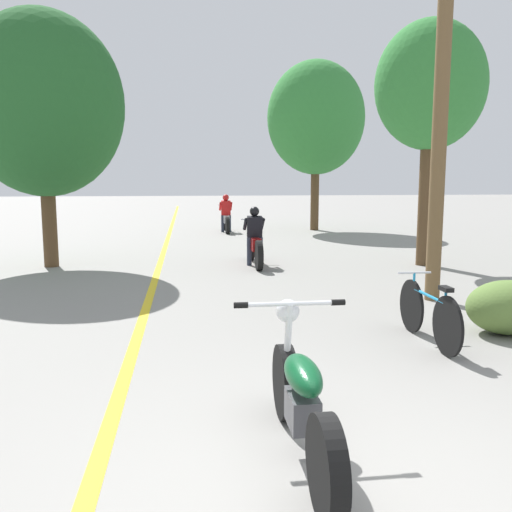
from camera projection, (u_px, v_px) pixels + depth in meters
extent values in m
plane|color=gray|center=(363.00, 507.00, 3.33)|extent=(120.00, 120.00, 0.00)
cube|color=yellow|center=(165.00, 249.00, 15.51)|extent=(0.14, 48.00, 0.01)
cylinder|color=brown|center=(442.00, 86.00, 8.52)|extent=(0.24, 0.24, 6.87)
cylinder|color=#513A23|center=(426.00, 194.00, 12.37)|extent=(0.32, 0.32, 3.27)
ellipsoid|color=#337F38|center=(431.00, 85.00, 12.03)|extent=(2.48, 2.24, 2.86)
cylinder|color=#513A23|center=(315.00, 190.00, 20.92)|extent=(0.32, 0.32, 3.10)
ellipsoid|color=#337F38|center=(316.00, 118.00, 20.54)|extent=(3.71, 3.34, 4.27)
cylinder|color=#513A23|center=(49.00, 212.00, 12.20)|extent=(0.32, 0.32, 2.50)
ellipsoid|color=#235B28|center=(43.00, 104.00, 11.87)|extent=(3.52, 3.16, 4.04)
ellipsoid|color=#5B7A38|center=(509.00, 307.00, 6.98)|extent=(1.10, 0.88, 0.70)
cylinder|color=black|center=(285.00, 382.00, 4.53)|extent=(0.12, 0.63, 0.63)
cylinder|color=black|center=(327.00, 467.00, 3.19)|extent=(0.12, 0.63, 0.63)
ellipsoid|color=#0C4723|center=(303.00, 374.00, 3.82)|extent=(0.24, 0.68, 0.22)
cube|color=#4C4C51|center=(302.00, 410.00, 3.85)|extent=(0.20, 0.36, 0.24)
cylinder|color=silver|center=(288.00, 344.00, 4.39)|extent=(0.06, 0.23, 0.72)
cylinder|color=silver|center=(290.00, 304.00, 4.25)|extent=(0.78, 0.04, 0.04)
cylinder|color=black|center=(241.00, 305.00, 4.20)|extent=(0.11, 0.05, 0.05)
cylinder|color=black|center=(338.00, 302.00, 4.30)|extent=(0.11, 0.05, 0.05)
sphere|color=silver|center=(288.00, 311.00, 4.35)|extent=(0.19, 0.19, 0.19)
cylinder|color=black|center=(251.00, 247.00, 13.31)|extent=(0.12, 0.66, 0.66)
cylinder|color=black|center=(259.00, 255.00, 11.80)|extent=(0.12, 0.66, 0.66)
cube|color=maroon|center=(255.00, 243.00, 12.53)|extent=(0.20, 0.98, 0.28)
cylinder|color=silver|center=(251.00, 219.00, 13.11)|extent=(0.50, 0.03, 0.03)
cylinder|color=#282D3D|center=(249.00, 251.00, 12.49)|extent=(0.11, 0.11, 0.65)
cylinder|color=#282D3D|center=(260.00, 251.00, 12.52)|extent=(0.11, 0.11, 0.65)
cube|color=black|center=(255.00, 227.00, 12.45)|extent=(0.34, 0.27, 0.51)
cylinder|color=black|center=(245.00, 224.00, 12.58)|extent=(0.08, 0.40, 0.31)
cylinder|color=black|center=(262.00, 224.00, 12.63)|extent=(0.08, 0.40, 0.31)
sphere|color=black|center=(254.00, 211.00, 12.44)|extent=(0.22, 0.22, 0.22)
cylinder|color=black|center=(225.00, 222.00, 21.01)|extent=(0.12, 0.63, 0.63)
cylinder|color=black|center=(227.00, 225.00, 19.56)|extent=(0.12, 0.63, 0.63)
cube|color=silver|center=(226.00, 219.00, 20.26)|extent=(0.20, 0.94, 0.28)
cylinder|color=silver|center=(225.00, 205.00, 20.82)|extent=(0.50, 0.03, 0.03)
cylinder|color=#282D3D|center=(223.00, 224.00, 20.22)|extent=(0.11, 0.11, 0.63)
cylinder|color=#282D3D|center=(230.00, 224.00, 20.25)|extent=(0.11, 0.11, 0.63)
cube|color=red|center=(226.00, 208.00, 20.18)|extent=(0.34, 0.27, 0.56)
cylinder|color=red|center=(220.00, 206.00, 20.31)|extent=(0.08, 0.44, 0.34)
cylinder|color=red|center=(231.00, 206.00, 20.36)|extent=(0.08, 0.44, 0.34)
sphere|color=#B21919|center=(226.00, 198.00, 20.17)|extent=(0.24, 0.24, 0.24)
cylinder|color=black|center=(411.00, 306.00, 7.07)|extent=(0.04, 0.69, 0.69)
cylinder|color=black|center=(448.00, 326.00, 6.09)|extent=(0.04, 0.69, 0.69)
cylinder|color=#197FB2|center=(429.00, 296.00, 6.55)|extent=(0.04, 0.80, 0.04)
cylinder|color=#197FB2|center=(445.00, 307.00, 6.14)|extent=(0.03, 0.03, 0.42)
cube|color=black|center=(446.00, 289.00, 6.11)|extent=(0.10, 0.20, 0.05)
cylinder|color=#197FB2|center=(414.00, 290.00, 6.99)|extent=(0.03, 0.03, 0.45)
cylinder|color=silver|center=(414.00, 273.00, 6.96)|extent=(0.44, 0.03, 0.03)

